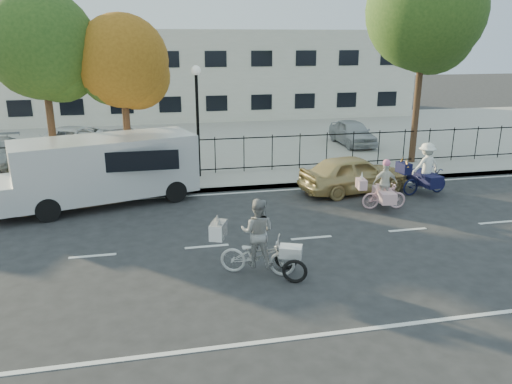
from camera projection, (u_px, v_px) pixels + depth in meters
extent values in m
plane|color=#333334|center=(207.00, 247.00, 13.65)|extent=(120.00, 120.00, 0.00)
cube|color=#A8A399|center=(191.00, 191.00, 18.35)|extent=(60.00, 0.10, 0.15)
cube|color=#A8A399|center=(189.00, 183.00, 19.33)|extent=(60.00, 2.20, 0.15)
cube|color=#A8A399|center=(176.00, 140.00, 27.65)|extent=(60.00, 15.60, 0.15)
cube|color=silver|center=(166.00, 74.00, 36.13)|extent=(34.00, 10.00, 6.00)
cylinder|color=black|center=(198.00, 127.00, 19.47)|extent=(0.12, 0.12, 4.00)
sphere|color=white|center=(196.00, 70.00, 18.83)|extent=(0.36, 0.36, 0.36)
cylinder|color=black|center=(129.00, 158.00, 19.26)|extent=(0.06, 0.06, 1.80)
cylinder|color=black|center=(147.00, 157.00, 19.40)|extent=(0.06, 0.06, 1.80)
cube|color=#59140F|center=(137.00, 142.00, 19.15)|extent=(0.85, 0.04, 0.60)
imported|color=silver|center=(258.00, 255.00, 11.96)|extent=(1.93, 1.26, 0.96)
imported|color=white|center=(258.00, 232.00, 11.78)|extent=(0.99, 0.89, 1.67)
cube|color=silver|center=(218.00, 230.00, 11.94)|extent=(0.51, 0.66, 0.38)
cone|color=silver|center=(217.00, 218.00, 11.98)|extent=(0.15, 0.15, 0.19)
cone|color=silver|center=(219.00, 222.00, 11.75)|extent=(0.15, 0.15, 0.19)
torus|color=black|center=(295.00, 271.00, 11.54)|extent=(0.58, 0.30, 0.59)
torus|color=black|center=(286.00, 258.00, 12.23)|extent=(0.58, 0.30, 0.59)
cube|color=white|center=(291.00, 251.00, 11.78)|extent=(0.63, 0.54, 0.27)
imported|color=#F4BAC7|center=(384.00, 196.00, 16.55)|extent=(1.51, 0.60, 0.89)
imported|color=silver|center=(385.00, 183.00, 16.42)|extent=(0.85, 0.44, 1.39)
cube|color=beige|center=(361.00, 184.00, 16.36)|extent=(0.33, 0.52, 0.32)
cone|color=white|center=(362.00, 176.00, 16.27)|extent=(0.11, 0.11, 0.28)
cube|color=beige|center=(384.00, 195.00, 16.54)|extent=(0.63, 1.20, 0.35)
sphere|color=pink|center=(387.00, 163.00, 16.22)|extent=(0.25, 0.25, 0.25)
imported|color=#101435|center=(425.00, 181.00, 18.15)|extent=(1.88, 0.85, 0.95)
imported|color=white|center=(426.00, 166.00, 17.98)|extent=(1.14, 0.74, 1.67)
cube|color=black|center=(404.00, 168.00, 17.68)|extent=(0.38, 0.62, 0.38)
cone|color=orange|center=(402.00, 161.00, 17.80)|extent=(0.13, 0.25, 0.34)
cone|color=orange|center=(407.00, 163.00, 17.44)|extent=(0.13, 0.25, 0.34)
cube|color=black|center=(425.00, 178.00, 18.12)|extent=(0.74, 1.44, 0.42)
cube|color=white|center=(106.00, 166.00, 16.90)|extent=(6.26, 3.72, 1.96)
cube|color=white|center=(7.00, 187.00, 16.42)|extent=(1.11, 2.19, 0.87)
cylinder|color=black|center=(39.00, 205.00, 15.87)|extent=(0.81, 0.48, 0.76)
cylinder|color=black|center=(50.00, 188.00, 17.66)|extent=(0.81, 0.48, 0.76)
cylinder|color=black|center=(171.00, 197.00, 16.69)|extent=(0.81, 0.48, 0.76)
cylinder|color=black|center=(168.00, 181.00, 18.48)|extent=(0.81, 0.48, 0.76)
imported|color=tan|center=(354.00, 174.00, 18.33)|extent=(4.29, 2.30, 1.39)
imported|color=white|center=(66.00, 145.00, 22.34)|extent=(4.20, 5.81, 1.47)
imported|color=#4F5057|center=(122.00, 144.00, 23.11)|extent=(2.24, 3.92, 1.22)
imported|color=#B0B4B8|center=(352.00, 132.00, 25.84)|extent=(1.50, 3.74, 1.27)
cylinder|color=#442D1D|center=(51.00, 126.00, 18.81)|extent=(0.28, 0.28, 4.57)
sphere|color=#385B1E|center=(42.00, 45.00, 17.94)|extent=(3.92, 3.92, 3.92)
sphere|color=#385B1E|center=(59.00, 63.00, 18.42)|extent=(2.88, 2.88, 2.88)
cylinder|color=#442D1D|center=(127.00, 130.00, 19.43)|extent=(0.28, 0.28, 4.07)
sphere|color=#9F6219|center=(122.00, 61.00, 18.66)|extent=(3.49, 3.49, 3.49)
sphere|color=#9F6219|center=(137.00, 76.00, 19.12)|extent=(2.56, 2.56, 2.56)
cylinder|color=#442D1D|center=(417.00, 101.00, 21.63)|extent=(0.28, 0.28, 5.73)
sphere|color=#385B1E|center=(426.00, 11.00, 20.54)|extent=(4.91, 4.91, 4.91)
sphere|color=#385B1E|center=(432.00, 31.00, 21.07)|extent=(3.60, 3.60, 3.60)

